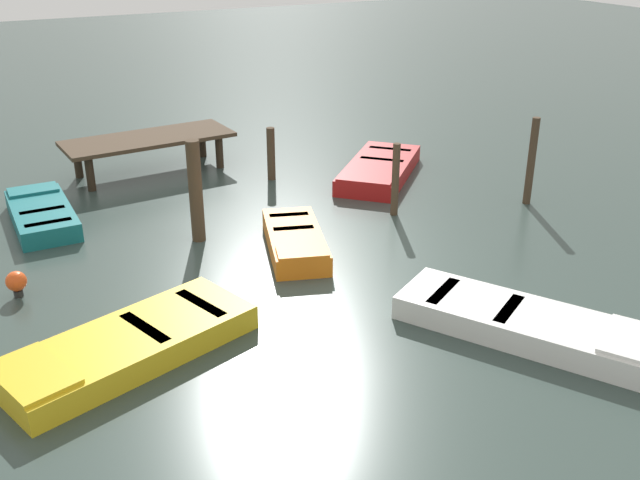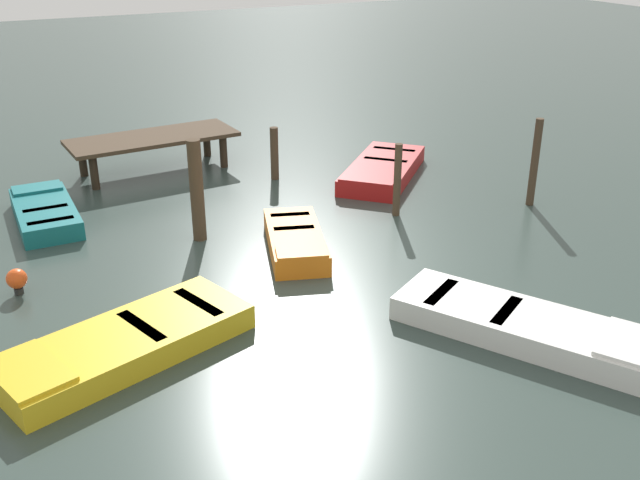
{
  "view_description": "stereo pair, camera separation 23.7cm",
  "coord_description": "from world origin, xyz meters",
  "px_view_note": "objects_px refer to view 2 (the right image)",
  "views": [
    {
      "loc": [
        -5.86,
        -11.52,
        6.14
      ],
      "look_at": [
        0.0,
        0.0,
        0.35
      ],
      "focal_mm": 40.79,
      "sensor_mm": 36.0,
      "label": 1
    },
    {
      "loc": [
        -5.64,
        -11.63,
        6.14
      ],
      "look_at": [
        0.0,
        0.0,
        0.35
      ],
      "focal_mm": 40.79,
      "sensor_mm": 36.0,
      "label": 2
    }
  ],
  "objects_px": {
    "dock_segment": "(153,141)",
    "rowboat_yellow": "(124,344)",
    "rowboat_white": "(527,326)",
    "rowboat_teal": "(45,212)",
    "mooring_piling_center": "(274,154)",
    "marker_buoy": "(17,279)",
    "mooring_piling_mid_right": "(197,191)",
    "rowboat_orange": "(295,240)",
    "mooring_piling_near_left": "(535,163)",
    "rowboat_red": "(382,170)",
    "mooring_piling_far_right": "(397,180)"
  },
  "relations": [
    {
      "from": "dock_segment",
      "to": "rowboat_yellow",
      "type": "xyz_separation_m",
      "value": [
        -2.61,
        -8.46,
        -0.61
      ]
    },
    {
      "from": "rowboat_white",
      "to": "rowboat_teal",
      "type": "bearing_deg",
      "value": -174.38
    },
    {
      "from": "mooring_piling_center",
      "to": "marker_buoy",
      "type": "distance_m",
      "value": 7.46
    },
    {
      "from": "rowboat_yellow",
      "to": "mooring_piling_mid_right",
      "type": "xyz_separation_m",
      "value": [
        2.35,
        3.73,
        0.85
      ]
    },
    {
      "from": "mooring_piling_center",
      "to": "rowboat_orange",
      "type": "bearing_deg",
      "value": -107.27
    },
    {
      "from": "rowboat_yellow",
      "to": "mooring_piling_near_left",
      "type": "bearing_deg",
      "value": 174.49
    },
    {
      "from": "rowboat_orange",
      "to": "rowboat_red",
      "type": "bearing_deg",
      "value": 146.17
    },
    {
      "from": "mooring_piling_near_left",
      "to": "mooring_piling_center",
      "type": "relative_size",
      "value": 1.52
    },
    {
      "from": "rowboat_orange",
      "to": "mooring_piling_mid_right",
      "type": "relative_size",
      "value": 1.33
    },
    {
      "from": "mooring_piling_far_right",
      "to": "marker_buoy",
      "type": "relative_size",
      "value": 3.43
    },
    {
      "from": "mooring_piling_center",
      "to": "marker_buoy",
      "type": "height_order",
      "value": "mooring_piling_center"
    },
    {
      "from": "rowboat_yellow",
      "to": "mooring_piling_near_left",
      "type": "relative_size",
      "value": 2.03
    },
    {
      "from": "rowboat_white",
      "to": "mooring_piling_center",
      "type": "distance_m",
      "value": 8.82
    },
    {
      "from": "dock_segment",
      "to": "rowboat_white",
      "type": "bearing_deg",
      "value": -77.79
    },
    {
      "from": "dock_segment",
      "to": "mooring_piling_near_left",
      "type": "relative_size",
      "value": 2.15
    },
    {
      "from": "rowboat_orange",
      "to": "mooring_piling_mid_right",
      "type": "height_order",
      "value": "mooring_piling_mid_right"
    },
    {
      "from": "rowboat_red",
      "to": "rowboat_yellow",
      "type": "distance_m",
      "value": 9.41
    },
    {
      "from": "mooring_piling_mid_right",
      "to": "marker_buoy",
      "type": "relative_size",
      "value": 4.43
    },
    {
      "from": "rowboat_teal",
      "to": "mooring_piling_far_right",
      "type": "height_order",
      "value": "mooring_piling_far_right"
    },
    {
      "from": "rowboat_orange",
      "to": "mooring_piling_far_right",
      "type": "bearing_deg",
      "value": 122.12
    },
    {
      "from": "dock_segment",
      "to": "rowboat_teal",
      "type": "relative_size",
      "value": 1.54
    },
    {
      "from": "dock_segment",
      "to": "rowboat_orange",
      "type": "bearing_deg",
      "value": -82.59
    },
    {
      "from": "mooring_piling_far_right",
      "to": "mooring_piling_mid_right",
      "type": "bearing_deg",
      "value": 171.6
    },
    {
      "from": "rowboat_red",
      "to": "rowboat_white",
      "type": "height_order",
      "value": "same"
    },
    {
      "from": "mooring_piling_mid_right",
      "to": "mooring_piling_center",
      "type": "distance_m",
      "value": 4.01
    },
    {
      "from": "mooring_piling_near_left",
      "to": "marker_buoy",
      "type": "height_order",
      "value": "mooring_piling_near_left"
    },
    {
      "from": "rowboat_yellow",
      "to": "rowboat_red",
      "type": "bearing_deg",
      "value": -163.52
    },
    {
      "from": "rowboat_red",
      "to": "rowboat_white",
      "type": "bearing_deg",
      "value": 30.81
    },
    {
      "from": "mooring_piling_near_left",
      "to": "mooring_piling_far_right",
      "type": "distance_m",
      "value": 3.24
    },
    {
      "from": "dock_segment",
      "to": "rowboat_orange",
      "type": "height_order",
      "value": "dock_segment"
    },
    {
      "from": "rowboat_teal",
      "to": "marker_buoy",
      "type": "relative_size",
      "value": 5.9
    },
    {
      "from": "rowboat_yellow",
      "to": "marker_buoy",
      "type": "distance_m",
      "value": 3.09
    },
    {
      "from": "rowboat_orange",
      "to": "mooring_piling_mid_right",
      "type": "distance_m",
      "value": 2.24
    },
    {
      "from": "rowboat_white",
      "to": "mooring_piling_center",
      "type": "xyz_separation_m",
      "value": [
        -0.64,
        8.79,
        0.46
      ]
    },
    {
      "from": "mooring_piling_center",
      "to": "mooring_piling_far_right",
      "type": "bearing_deg",
      "value": -66.49
    },
    {
      "from": "dock_segment",
      "to": "rowboat_white",
      "type": "xyz_separation_m",
      "value": [
        3.22,
        -10.72,
        -0.61
      ]
    },
    {
      "from": "rowboat_teal",
      "to": "mooring_piling_mid_right",
      "type": "bearing_deg",
      "value": -131.68
    },
    {
      "from": "mooring_piling_far_right",
      "to": "rowboat_teal",
      "type": "bearing_deg",
      "value": 156.92
    },
    {
      "from": "mooring_piling_far_right",
      "to": "mooring_piling_center",
      "type": "xyz_separation_m",
      "value": [
        -1.5,
        3.44,
        -0.15
      ]
    },
    {
      "from": "rowboat_red",
      "to": "rowboat_teal",
      "type": "distance_m",
      "value": 8.14
    },
    {
      "from": "rowboat_orange",
      "to": "mooring_piling_mid_right",
      "type": "xyz_separation_m",
      "value": [
        -1.55,
        1.38,
        0.85
      ]
    },
    {
      "from": "rowboat_orange",
      "to": "rowboat_teal",
      "type": "distance_m",
      "value": 5.72
    },
    {
      "from": "rowboat_yellow",
      "to": "mooring_piling_mid_right",
      "type": "relative_size",
      "value": 1.94
    },
    {
      "from": "marker_buoy",
      "to": "rowboat_teal",
      "type": "bearing_deg",
      "value": 75.45
    },
    {
      "from": "mooring_piling_near_left",
      "to": "rowboat_orange",
      "type": "bearing_deg",
      "value": 179.36
    },
    {
      "from": "rowboat_teal",
      "to": "mooring_piling_far_right",
      "type": "xyz_separation_m",
      "value": [
        7.1,
        -3.03,
        0.61
      ]
    },
    {
      "from": "rowboat_red",
      "to": "rowboat_orange",
      "type": "distance_m",
      "value": 4.88
    },
    {
      "from": "dock_segment",
      "to": "mooring_piling_mid_right",
      "type": "distance_m",
      "value": 4.74
    },
    {
      "from": "mooring_piling_center",
      "to": "rowboat_teal",
      "type": "bearing_deg",
      "value": -175.79
    },
    {
      "from": "rowboat_white",
      "to": "mooring_piling_far_right",
      "type": "bearing_deg",
      "value": 139.8
    }
  ]
}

